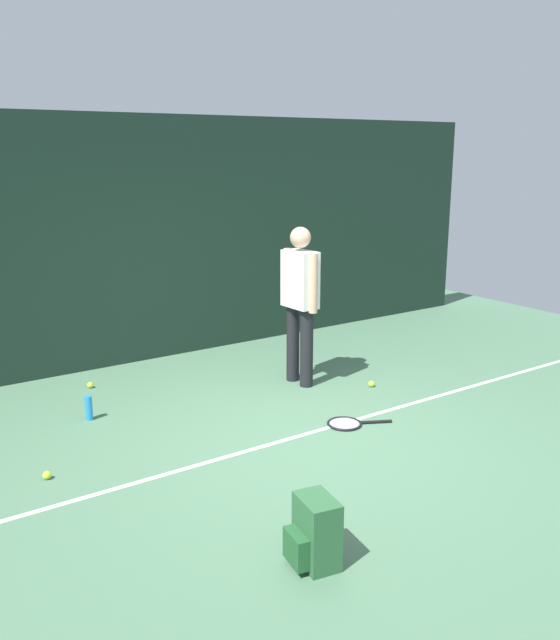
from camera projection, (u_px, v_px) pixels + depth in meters
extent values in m
plane|color=#4C7556|center=(306.00, 439.00, 5.99)|extent=(12.00, 12.00, 0.00)
cube|color=#192D23|center=(156.00, 240.00, 8.03)|extent=(10.00, 0.10, 2.87)
cube|color=white|center=(300.00, 436.00, 6.05)|extent=(9.00, 0.05, 0.00)
cylinder|color=black|center=(293.00, 343.00, 7.42)|extent=(0.14, 0.14, 0.85)
cylinder|color=black|center=(307.00, 348.00, 7.23)|extent=(0.14, 0.14, 0.85)
cube|color=white|center=(300.00, 279.00, 7.14)|extent=(0.23, 0.41, 0.60)
sphere|color=#D8A884|center=(300.00, 237.00, 7.04)|extent=(0.22, 0.22, 0.22)
cylinder|color=#D8A884|center=(288.00, 277.00, 7.32)|extent=(0.09, 0.09, 0.62)
cylinder|color=#D8A884|center=(313.00, 283.00, 6.97)|extent=(0.09, 0.09, 0.62)
cylinder|color=black|center=(376.00, 422.00, 6.33)|extent=(0.28, 0.16, 0.03)
torus|color=black|center=(344.00, 424.00, 6.29)|extent=(0.44, 0.44, 0.02)
cylinder|color=#B2B2B2|center=(344.00, 424.00, 6.29)|extent=(0.37, 0.37, 0.00)
cube|color=#2D6038|center=(317.00, 531.00, 4.14)|extent=(0.25, 0.33, 0.44)
cube|color=#23562D|center=(296.00, 548.00, 4.11)|extent=(0.12, 0.23, 0.20)
sphere|color=#CCE033|center=(371.00, 384.00, 7.29)|extent=(0.07, 0.07, 0.07)
sphere|color=#CCE033|center=(47.00, 475.00, 5.25)|extent=(0.07, 0.07, 0.07)
sphere|color=#CCE033|center=(90.00, 385.00, 7.26)|extent=(0.07, 0.07, 0.07)
cylinder|color=#268CD8|center=(89.00, 408.00, 6.39)|extent=(0.07, 0.07, 0.24)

